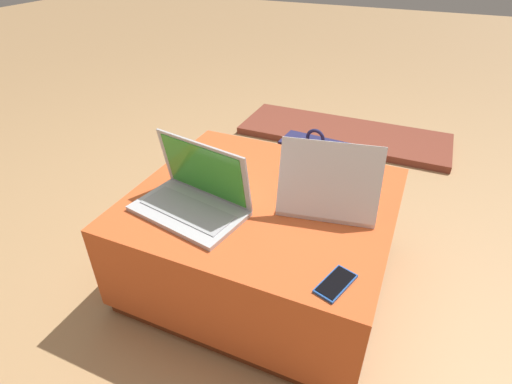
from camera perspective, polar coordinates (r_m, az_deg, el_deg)
name	(u,v)px	position (r m, az deg, el deg)	size (l,w,h in m)	color
ground_plane	(262,275)	(1.71, 0.89, -11.74)	(14.00, 14.00, 0.00)	tan
ottoman	(263,238)	(1.57, 0.95, -6.60)	(0.93, 0.84, 0.40)	maroon
laptop_near	(194,197)	(1.38, -8.89, -0.64)	(0.41, 0.29, 0.24)	#B7B7BC
laptop_far	(328,193)	(1.40, 10.23, -0.11)	(0.37, 0.31, 0.26)	silver
cell_phone	(336,283)	(1.14, 11.31, -12.68)	(0.10, 0.15, 0.01)	#1E4C9E
backpack	(312,179)	(1.98, 8.04, 1.86)	(0.32, 0.21, 0.46)	#23234C
fireplace_hearth	(343,134)	(2.86, 12.36, 8.13)	(1.40, 0.50, 0.04)	brown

